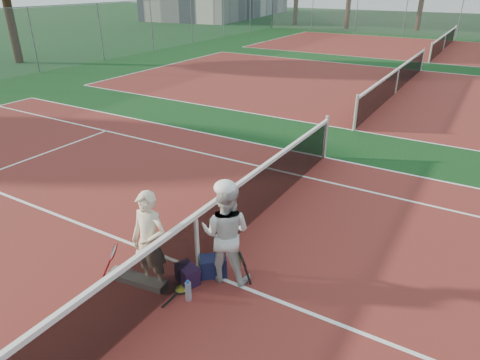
% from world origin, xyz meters
% --- Properties ---
extents(ground, '(130.00, 130.00, 0.00)m').
position_xyz_m(ground, '(0.00, 0.00, 0.00)').
color(ground, '#0E3513').
rests_on(ground, ground).
extents(court_main, '(23.77, 10.97, 0.01)m').
position_xyz_m(court_main, '(0.00, 0.00, 0.00)').
color(court_main, maroon).
rests_on(court_main, ground).
extents(court_far_a, '(23.77, 10.97, 0.01)m').
position_xyz_m(court_far_a, '(0.00, 13.50, 0.00)').
color(court_far_a, maroon).
rests_on(court_far_a, ground).
extents(court_far_b, '(23.77, 10.97, 0.01)m').
position_xyz_m(court_far_b, '(0.00, 27.00, 0.00)').
color(court_far_b, maroon).
rests_on(court_far_b, ground).
extents(net_main, '(0.10, 10.98, 1.02)m').
position_xyz_m(net_main, '(0.00, 0.00, 0.51)').
color(net_main, black).
rests_on(net_main, ground).
extents(net_far_a, '(0.10, 10.98, 1.02)m').
position_xyz_m(net_far_a, '(0.00, 13.50, 0.51)').
color(net_far_a, black).
rests_on(net_far_a, ground).
extents(net_far_b, '(0.10, 10.98, 1.02)m').
position_xyz_m(net_far_b, '(0.00, 27.00, 0.51)').
color(net_far_b, black).
rests_on(net_far_b, ground).
extents(fence_back, '(32.00, 0.06, 3.00)m').
position_xyz_m(fence_back, '(0.00, 34.00, 1.50)').
color(fence_back, slate).
rests_on(fence_back, ground).
extents(player_a, '(0.59, 0.41, 1.54)m').
position_xyz_m(player_a, '(-0.35, -0.64, 0.77)').
color(player_a, beige).
rests_on(player_a, ground).
extents(player_b, '(0.89, 0.77, 1.57)m').
position_xyz_m(player_b, '(0.47, 0.09, 0.78)').
color(player_b, silver).
rests_on(player_b, ground).
extents(racket_red, '(0.40, 0.40, 0.55)m').
position_xyz_m(racket_red, '(-1.01, -0.74, 0.28)').
color(racket_red, maroon).
rests_on(racket_red, ground).
extents(racket_black_held, '(0.33, 0.32, 0.59)m').
position_xyz_m(racket_black_held, '(0.79, 0.03, 0.29)').
color(racket_black_held, black).
rests_on(racket_black_held, ground).
extents(racket_spare, '(0.28, 0.60, 0.03)m').
position_xyz_m(racket_spare, '(0.07, -0.49, 0.01)').
color(racket_spare, black).
rests_on(racket_spare, ground).
extents(sports_bag_navy, '(0.47, 0.46, 0.31)m').
position_xyz_m(sports_bag_navy, '(0.27, 0.03, 0.16)').
color(sports_bag_navy, '#111433').
rests_on(sports_bag_navy, ground).
extents(sports_bag_purple, '(0.43, 0.37, 0.29)m').
position_xyz_m(sports_bag_purple, '(0.04, -0.32, 0.15)').
color(sports_bag_purple, black).
rests_on(sports_bag_purple, ground).
extents(net_cover_canvas, '(0.97, 0.35, 0.10)m').
position_xyz_m(net_cover_canvas, '(-0.62, -0.71, 0.05)').
color(net_cover_canvas, '#625E59').
rests_on(net_cover_canvas, ground).
extents(water_bottle, '(0.09, 0.09, 0.30)m').
position_xyz_m(water_bottle, '(0.29, -0.63, 0.15)').
color(water_bottle, silver).
rests_on(water_bottle, ground).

